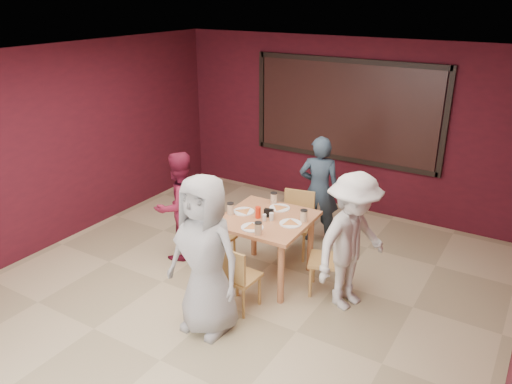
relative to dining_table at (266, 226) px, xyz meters
The scene contains 11 objects.
floor 1.09m from the dining_table, 97.11° to the right, with size 7.00×7.00×0.00m, color tan.
window_blinds 2.80m from the dining_table, 92.18° to the left, with size 3.00×0.02×1.50m, color black.
dining_table is the anchor object (origin of this frame).
chair_front 0.85m from the dining_table, 84.23° to the right, with size 0.42×0.42×0.83m.
chair_back 0.83m from the dining_table, 88.48° to the left, with size 0.51×0.51×0.89m.
chair_left 0.82m from the dining_table, behind, with size 0.40×0.40×0.81m.
chair_right 0.90m from the dining_table, ahead, with size 0.53×0.53×0.87m.
diner_front 1.25m from the dining_table, 90.59° to the right, with size 0.87×0.57×1.78m, color #9B9B9B.
diner_back 1.30m from the dining_table, 85.00° to the left, with size 0.58×0.38×1.59m, color #2D3F51.
diner_left 1.29m from the dining_table, behind, with size 0.73×0.57×1.51m, color maroon.
diner_right 1.14m from the dining_table, ahead, with size 1.06×0.61×1.65m, color silver.
Camera 1 is at (2.92, -4.03, 3.45)m, focal length 35.00 mm.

